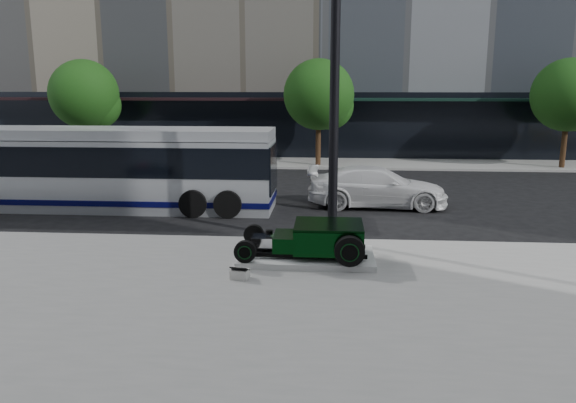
# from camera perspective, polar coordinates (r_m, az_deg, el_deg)

# --- Properties ---
(ground) EXTENTS (120.00, 120.00, 0.00)m
(ground) POSITION_cam_1_polar(r_m,az_deg,el_deg) (18.32, -1.02, -2.33)
(ground) COLOR black
(ground) RESTS_ON ground
(sidewalk_near) EXTENTS (70.00, 17.00, 0.12)m
(sidewalk_near) POSITION_cam_1_polar(r_m,az_deg,el_deg) (8.61, -7.91, -19.34)
(sidewalk_near) COLOR gray
(sidewalk_near) RESTS_ON ground
(sidewalk_far) EXTENTS (70.00, 4.00, 0.12)m
(sidewalk_far) POSITION_cam_1_polar(r_m,az_deg,el_deg) (32.03, 1.31, 3.93)
(sidewalk_far) COLOR gray
(sidewalk_far) RESTS_ON ground
(street_trees) EXTENTS (29.80, 3.80, 5.70)m
(street_trees) POSITION_cam_1_polar(r_m,az_deg,el_deg) (30.76, 3.42, 10.52)
(street_trees) COLOR black
(street_trees) RESTS_ON sidewalk_far
(display_plinth) EXTENTS (3.40, 1.80, 0.15)m
(display_plinth) POSITION_cam_1_polar(r_m,az_deg,el_deg) (14.31, 1.90, -5.64)
(display_plinth) COLOR silver
(display_plinth) RESTS_ON sidewalk_near
(hot_rod) EXTENTS (3.22, 2.00, 0.81)m
(hot_rod) POSITION_cam_1_polar(r_m,az_deg,el_deg) (14.15, 3.26, -3.73)
(hot_rod) COLOR black
(hot_rod) RESTS_ON display_plinth
(info_plaque) EXTENTS (0.45, 0.37, 0.31)m
(info_plaque) POSITION_cam_1_polar(r_m,az_deg,el_deg) (13.00, -4.92, -7.28)
(info_plaque) COLOR silver
(info_plaque) RESTS_ON sidewalk_near
(lamppost) EXTENTS (0.47, 0.47, 8.60)m
(lamppost) POSITION_cam_1_polar(r_m,az_deg,el_deg) (15.44, 4.73, 10.34)
(lamppost) COLOR black
(lamppost) RESTS_ON sidewalk_near
(transit_bus) EXTENTS (12.12, 2.88, 2.92)m
(transit_bus) POSITION_cam_1_polar(r_m,az_deg,el_deg) (21.52, -17.68, 3.28)
(transit_bus) COLOR silver
(transit_bus) RESTS_ON ground
(white_sedan) EXTENTS (5.17, 2.19, 1.49)m
(white_sedan) POSITION_cam_1_polar(r_m,az_deg,el_deg) (21.08, 9.04, 1.48)
(white_sedan) COLOR white
(white_sedan) RESTS_ON ground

